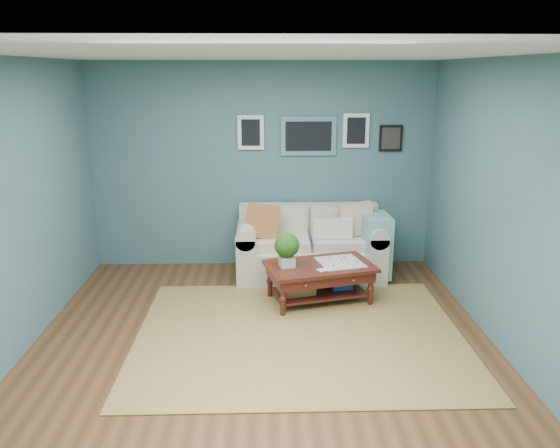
{
  "coord_description": "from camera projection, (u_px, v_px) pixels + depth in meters",
  "views": [
    {
      "loc": [
        0.02,
        -4.65,
        2.56
      ],
      "look_at": [
        0.19,
        1.0,
        0.98
      ],
      "focal_mm": 35.0,
      "sensor_mm": 36.0,
      "label": 1
    }
  ],
  "objects": [
    {
      "name": "coffee_table",
      "position": [
        314.0,
        271.0,
        6.2
      ],
      "size": [
        1.33,
        0.97,
        0.83
      ],
      "rotation": [
        0.0,
        0.0,
        0.25
      ],
      "color": "#35170D",
      "rests_on": "ground"
    },
    {
      "name": "room_shell",
      "position": [
        264.0,
        212.0,
        4.85
      ],
      "size": [
        5.0,
        5.02,
        2.7
      ],
      "color": "brown",
      "rests_on": "ground"
    },
    {
      "name": "area_rug",
      "position": [
        299.0,
        334.0,
        5.5
      ],
      "size": [
        3.26,
        2.61,
        0.01
      ],
      "primitive_type": "cube",
      "color": "brown",
      "rests_on": "ground"
    },
    {
      "name": "loveseat",
      "position": [
        316.0,
        245.0,
        7.03
      ],
      "size": [
        1.92,
        0.87,
        0.98
      ],
      "color": "beige",
      "rests_on": "ground"
    }
  ]
}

